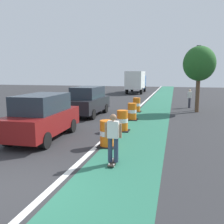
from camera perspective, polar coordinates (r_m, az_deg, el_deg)
The scene contains 14 objects.
ground_plane at distance 7.17m, azimuth -21.69°, elevation -16.39°, with size 100.00×100.00×0.00m, color #2D2D30.
bike_lane_strip at distance 17.51m, azimuth 9.05°, elevation -0.96°, with size 2.50×80.00×0.01m, color #286B51.
lane_divider_stripe at distance 17.70m, azimuth 4.21°, elevation -0.76°, with size 0.20×80.00×0.01m, color silver.
skateboarder_on_lane at distance 8.11m, azimuth 0.27°, elevation -5.89°, with size 0.57×0.81×1.69m.
parked_suv_nearest at distance 11.71m, azimuth -15.71°, elevation -0.98°, with size 2.04×4.66×2.04m.
parked_suv_second at distance 17.59m, azimuth -5.52°, elevation 2.56°, with size 1.99×4.63×2.04m.
traffic_barrel_front at distance 10.15m, azimuth -1.21°, elevation -5.06°, with size 0.73×0.73×1.09m.
traffic_barrel_mid at distance 12.85m, azimuth 2.41°, elevation -2.07°, with size 0.73×0.73×1.09m.
traffic_barrel_back at distance 15.93m, azimuth 4.64°, elevation 0.07°, with size 0.73×0.73×1.09m.
traffic_barrel_far at distance 19.32m, azimuth 5.68°, elevation 1.63°, with size 0.73×0.73×1.09m.
delivery_truck_down_block at distance 37.66m, azimuth 5.59°, elevation 7.20°, with size 2.48×7.64×3.23m.
traffic_light_corner at distance 20.81m, azimuth 19.19°, elevation 9.89°, with size 0.41×0.32×5.10m.
pedestrian_crossing at distance 22.38m, azimuth 17.46°, elevation 3.11°, with size 0.34×0.20×1.61m.
street_tree_sidewalk at distance 20.04m, azimuth 19.48°, elevation 10.41°, with size 2.40×2.40×5.00m.
Camera 1 is at (3.95, -5.18, 3.00)m, focal length 39.66 mm.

